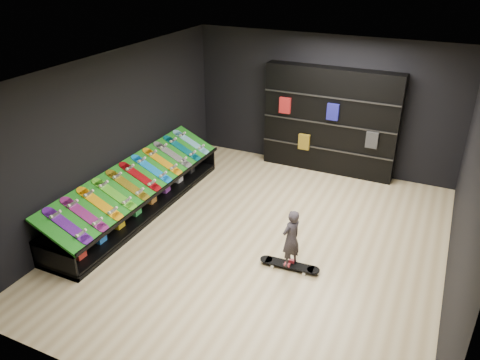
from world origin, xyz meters
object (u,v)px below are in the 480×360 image
at_px(back_shelving, 330,121).
at_px(floor_skateboard, 289,266).
at_px(child, 290,249).
at_px(display_rack, 140,199).

distance_m(back_shelving, floor_skateboard, 4.04).
bearing_deg(child, floor_skateboard, 180.00).
bearing_deg(floor_skateboard, display_rack, 166.69).
height_order(display_rack, floor_skateboard, display_rack).
height_order(back_shelving, child, back_shelving).
bearing_deg(display_rack, floor_skateboard, -9.27).
distance_m(floor_skateboard, child, 0.34).
xyz_separation_m(display_rack, back_shelving, (2.78, 3.32, 0.93)).
bearing_deg(floor_skateboard, child, 0.00).
relative_size(back_shelving, child, 5.00).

